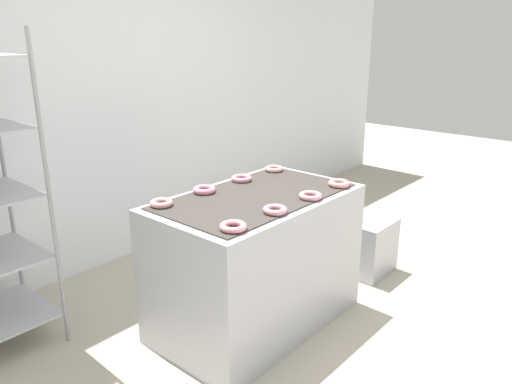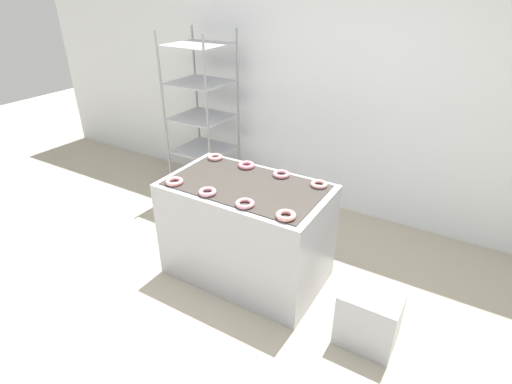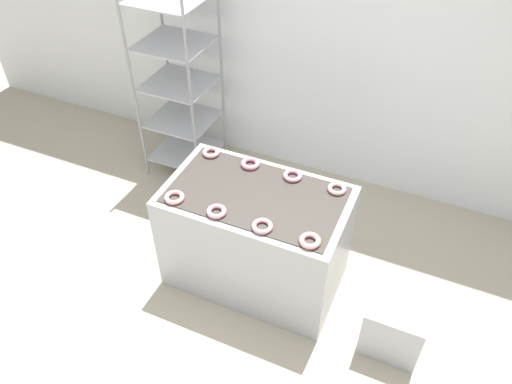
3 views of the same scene
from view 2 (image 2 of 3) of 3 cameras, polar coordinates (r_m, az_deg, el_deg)
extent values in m
plane|color=#B2A893|center=(3.16, -7.61, -17.55)|extent=(14.00, 14.00, 0.00)
cube|color=silver|center=(4.15, 9.99, 15.98)|extent=(8.00, 0.05, 2.80)
cube|color=#A8AAB2|center=(3.27, -1.35, -5.67)|extent=(1.27, 0.75, 0.85)
cube|color=#38332D|center=(3.06, -1.44, 1.04)|extent=(1.17, 0.66, 0.01)
cube|color=#262628|center=(2.79, 1.06, -8.12)|extent=(0.12, 0.07, 0.10)
cylinder|color=gray|center=(4.42, -12.86, 9.82)|extent=(0.02, 0.02, 1.81)
cylinder|color=gray|center=(4.06, -6.84, 8.70)|extent=(0.02, 0.02, 1.81)
cylinder|color=gray|center=(4.82, -8.35, 11.72)|extent=(0.02, 0.02, 1.81)
cylinder|color=gray|center=(4.49, -2.52, 10.77)|extent=(0.02, 0.02, 1.81)
cube|color=#A8AAB2|center=(4.71, -7.10, 1.90)|extent=(0.57, 0.55, 0.01)
cube|color=#A8AAB2|center=(4.56, -7.38, 6.10)|extent=(0.57, 0.55, 0.01)
cube|color=#A8AAB2|center=(4.43, -7.67, 10.56)|extent=(0.57, 0.55, 0.01)
cube|color=#A8AAB2|center=(4.34, -7.99, 15.25)|extent=(0.57, 0.55, 0.01)
cube|color=#A8AAB2|center=(4.27, -8.34, 20.12)|extent=(0.57, 0.55, 0.01)
cube|color=#A8AAB2|center=(2.95, 15.84, -16.78)|extent=(0.39, 0.33, 0.42)
torus|color=pink|center=(3.12, -11.58, 1.49)|extent=(0.14, 0.14, 0.03)
torus|color=#CF8594|center=(2.93, -6.96, 0.02)|extent=(0.13, 0.13, 0.03)
torus|color=pink|center=(2.76, -1.60, -1.65)|extent=(0.14, 0.14, 0.03)
torus|color=#DE8C88|center=(2.63, 4.29, -3.35)|extent=(0.14, 0.14, 0.03)
torus|color=#D08D8F|center=(3.50, -5.84, 4.97)|extent=(0.13, 0.13, 0.03)
torus|color=pink|center=(3.33, -1.38, 3.85)|extent=(0.14, 0.14, 0.04)
torus|color=#CE8190|center=(3.18, 3.63, 2.55)|extent=(0.14, 0.14, 0.03)
torus|color=#D09591|center=(3.06, 8.98, 1.10)|extent=(0.13, 0.13, 0.03)
camera|label=1|loc=(3.64, -52.57, 10.24)|focal=35.00mm
camera|label=3|loc=(0.97, -120.40, 62.64)|focal=35.00mm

